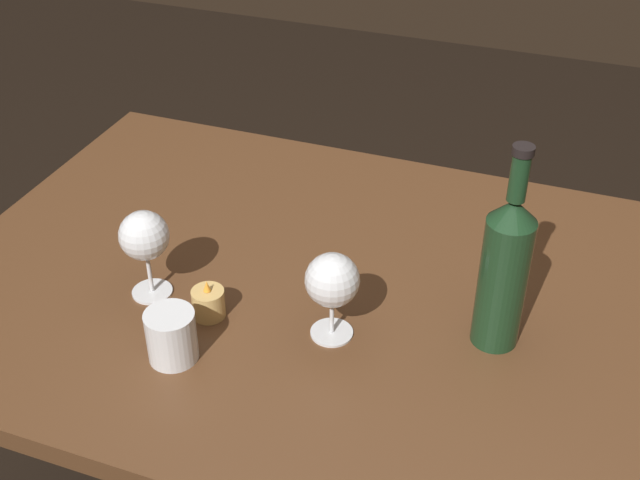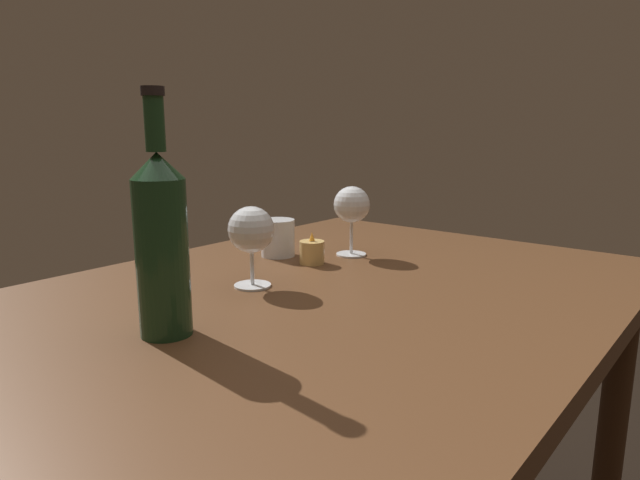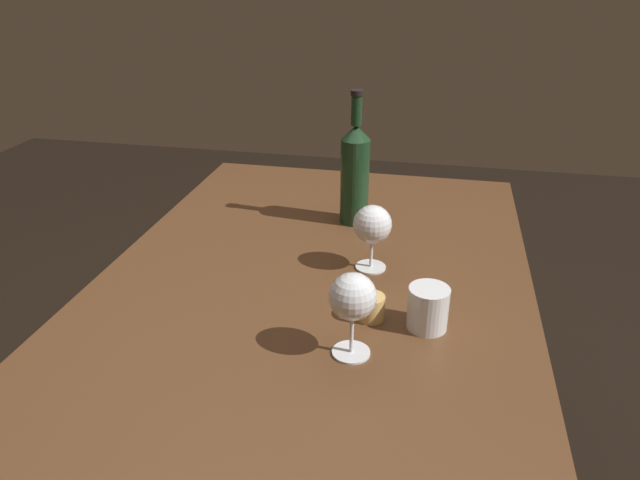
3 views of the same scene
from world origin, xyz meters
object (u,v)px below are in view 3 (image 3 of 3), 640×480
object	(u,v)px
water_tumbler	(428,309)
votive_candle	(371,308)
wine_glass_left	(353,298)
wine_glass_right	(372,226)
wine_bottle	(355,172)

from	to	relation	value
water_tumbler	votive_candle	xyz separation A→B (m)	(-0.01, -0.10, -0.01)
wine_glass_left	wine_glass_right	world-z (taller)	wine_glass_left
wine_glass_left	water_tumbler	bearing A→B (deg)	131.07
wine_bottle	water_tumbler	size ratio (longest dim) A/B	4.09
wine_glass_left	wine_bottle	xyz separation A→B (m)	(-0.54, -0.08, 0.02)
water_tumbler	wine_glass_left	bearing A→B (deg)	-48.93
wine_bottle	votive_candle	size ratio (longest dim) A/B	4.95
wine_glass_right	wine_bottle	bearing A→B (deg)	-162.48
wine_glass_left	wine_glass_right	bearing A→B (deg)	-178.76
wine_glass_right	water_tumbler	xyz separation A→B (m)	(0.20, 0.13, -0.06)
wine_glass_left	votive_candle	xyz separation A→B (m)	(-0.11, 0.02, -0.09)
votive_candle	wine_bottle	bearing A→B (deg)	-166.99
wine_glass_left	wine_bottle	bearing A→B (deg)	-171.54
wine_bottle	votive_candle	xyz separation A→B (m)	(0.43, 0.10, -0.11)
wine_bottle	wine_glass_left	bearing A→B (deg)	8.46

